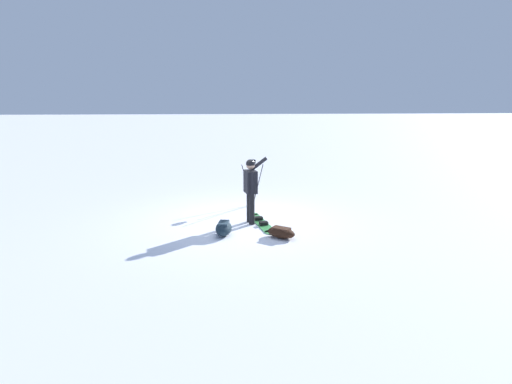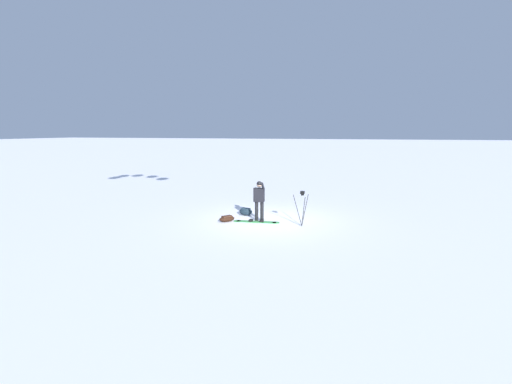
{
  "view_description": "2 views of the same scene",
  "coord_description": "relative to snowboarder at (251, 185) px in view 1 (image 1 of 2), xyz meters",
  "views": [
    {
      "loc": [
        1.21,
        9.35,
        2.85
      ],
      "look_at": [
        -0.3,
        0.38,
        0.8
      ],
      "focal_mm": 26.59,
      "sensor_mm": 36.0,
      "label": 1
    },
    {
      "loc": [
        -13.86,
        -3.55,
        3.58
      ],
      "look_at": [
        -0.65,
        0.33,
        1.25
      ],
      "focal_mm": 25.44,
      "sensor_mm": 36.0,
      "label": 2
    }
  ],
  "objects": [
    {
      "name": "gear_bag_large",
      "position": [
        -0.5,
        1.2,
        -0.85
      ],
      "size": [
        0.73,
        0.7,
        0.24
      ],
      "color": "black",
      "rests_on": "ground_plane"
    },
    {
      "name": "snowboarder",
      "position": [
        0.0,
        0.0,
        0.0
      ],
      "size": [
        0.62,
        0.53,
        1.63
      ],
      "color": "black",
      "rests_on": "ground_plane"
    },
    {
      "name": "camera_tripod",
      "position": [
        -0.34,
        -1.78,
        -0.01
      ],
      "size": [
        0.67,
        0.57,
        1.35
      ],
      "color": "#262628",
      "rests_on": "ground_plane"
    },
    {
      "name": "snowboard",
      "position": [
        -0.25,
        0.05,
        -0.95
      ],
      "size": [
        0.46,
        1.84,
        0.1
      ],
      "color": "#3F994C",
      "rests_on": "ground_plane"
    },
    {
      "name": "ground_plane",
      "position": [
        0.17,
        -0.34,
        -0.97
      ],
      "size": [
        300.0,
        300.0,
        0.0
      ],
      "primitive_type": "plane",
      "color": "white"
    },
    {
      "name": "gear_bag_small",
      "position": [
        0.75,
        0.82,
        -0.8
      ],
      "size": [
        0.49,
        0.67,
        0.32
      ],
      "color": "#192833",
      "rests_on": "ground_plane"
    }
  ]
}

